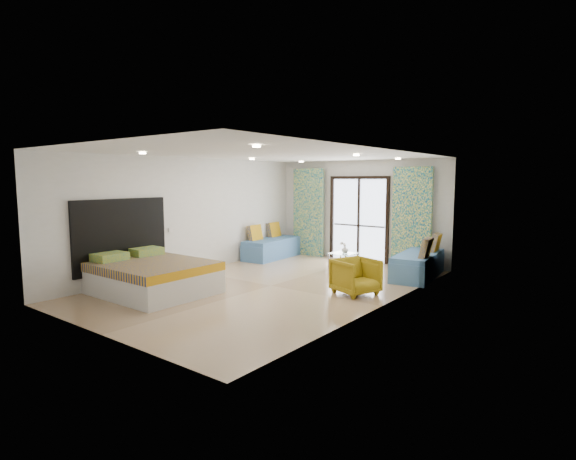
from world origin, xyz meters
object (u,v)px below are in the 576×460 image
Objects in this scene: daybed_left at (272,247)px; daybed_right at (419,264)px; armchair at (356,275)px; bed at (152,276)px; coffee_table at (343,255)px.

daybed_right is at bearing -3.90° from daybed_left.
armchair is (-0.39, -2.18, 0.08)m from daybed_right.
bed is at bearing -136.21° from daybed_right.
daybed_left reaches higher than armchair.
bed is 2.91× the size of armchair.
bed is at bearing -86.33° from daybed_left.
daybed_right is 2.71× the size of armchair.
coffee_table is at bearing 68.14° from bed.
daybed_left reaches higher than coffee_table.
coffee_table is (1.74, 4.33, 0.02)m from bed.
coffee_table is 0.89× the size of armchair.
daybed_right is at bearing 5.02° from coffee_table.
bed reaches higher than armchair.
bed is at bearing -111.86° from coffee_table.
daybed_left is at bearing 177.12° from coffee_table.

